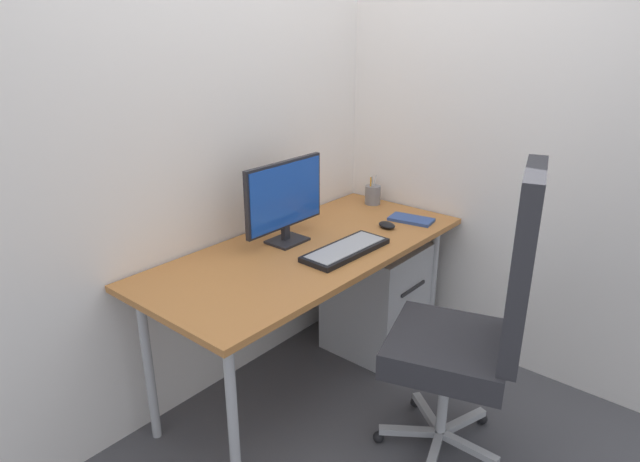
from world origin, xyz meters
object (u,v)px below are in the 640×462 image
keyboard (346,250)px  mouse (387,225)px  notebook (411,219)px  filing_cabinet (376,296)px  pen_holder (373,195)px  office_chair (478,319)px  monitor (285,198)px

keyboard → mouse: 0.39m
mouse → notebook: (0.17, -0.04, -0.01)m
filing_cabinet → mouse: size_ratio=6.31×
pen_holder → office_chair: bearing=-124.3°
keyboard → mouse: (0.38, 0.03, 0.00)m
filing_cabinet → keyboard: 0.64m
keyboard → notebook: bearing=-0.6°
filing_cabinet → pen_holder: pen_holder is taller
office_chair → filing_cabinet: office_chair is taller
filing_cabinet → pen_holder: 0.58m
office_chair → monitor: (-0.08, 0.95, 0.31)m
office_chair → pen_holder: 1.18m
keyboard → pen_holder: size_ratio=2.70×
monitor → notebook: bearing=-25.8°
filing_cabinet → notebook: bearing=-48.0°
keyboard → filing_cabinet: bearing=15.3°
pen_holder → notebook: pen_holder is taller
office_chair → filing_cabinet: bearing=60.3°
pen_holder → monitor: bearing=-178.7°
monitor → mouse: (0.46, -0.27, -0.20)m
keyboard → monitor: bearing=104.5°
pen_holder → filing_cabinet: bearing=-138.4°
office_chair → keyboard: (0.00, 0.65, 0.11)m
filing_cabinet → mouse: bearing=-122.8°
monitor → pen_holder: (0.74, 0.02, -0.16)m
filing_cabinet → office_chair: bearing=-119.7°
filing_cabinet → monitor: bearing=160.9°
pen_holder → notebook: size_ratio=0.75×
office_chair → monitor: office_chair is taller
filing_cabinet → pen_holder: (0.22, 0.20, 0.50)m
office_chair → pen_holder: bearing=55.7°
keyboard → pen_holder: pen_holder is taller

